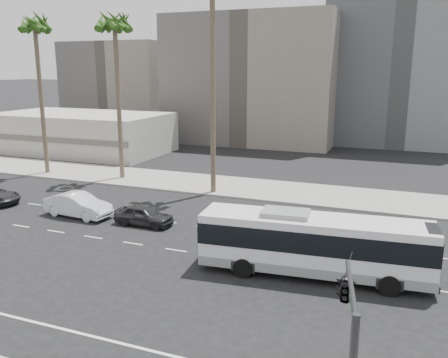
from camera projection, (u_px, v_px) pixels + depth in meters
The scene contains 13 objects.
ground at pixel (223, 258), 26.86m from camera, with size 700.00×700.00×0.00m, color black.
sidewalk_north at pixel (287, 192), 40.88m from camera, with size 120.00×7.00×0.15m, color gray.
commercial_low at pixel (81, 133), 60.47m from camera, with size 22.00×12.16×5.00m.
midrise_beige_west at pixel (258, 79), 69.79m from camera, with size 24.00×18.00×18.00m, color #5F5B58.
midrise_gray_center at pixel (404, 52), 68.11m from camera, with size 20.00×20.00×26.00m, color #525458.
midrise_beige_far at pixel (129, 86), 83.90m from camera, with size 18.00×16.00×15.00m, color #5F5B58.
civic_tower at pixel (393, 13), 245.00m from camera, with size 42.00×42.00×129.00m.
city_bus at pixel (314, 243), 24.19m from camera, with size 12.07×3.70×3.41m.
car_a at pixel (144, 215), 32.30m from camera, with size 4.17×1.68×1.42m, color #262628.
car_b at pixel (78, 205), 34.17m from camera, with size 5.23×1.82×1.72m, color silver.
traffic_signal at pixel (346, 295), 12.49m from camera, with size 2.62×3.54×5.64m.
palm_mid at pixel (115, 27), 42.74m from camera, with size 5.14×5.14×15.89m.
palm_far at pixel (35, 28), 44.95m from camera, with size 4.60×4.60×15.84m.
Camera 1 is at (9.23, -23.32, 10.64)m, focal length 37.37 mm.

